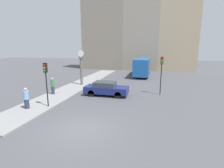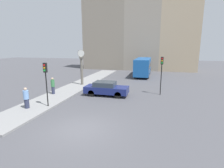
{
  "view_description": "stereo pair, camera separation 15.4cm",
  "coord_description": "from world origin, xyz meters",
  "px_view_note": "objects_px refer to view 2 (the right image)",
  "views": [
    {
      "loc": [
        4.12,
        -8.99,
        4.88
      ],
      "look_at": [
        0.02,
        7.39,
        1.28
      ],
      "focal_mm": 28.0,
      "sensor_mm": 36.0,
      "label": 1
    },
    {
      "loc": [
        4.27,
        -8.95,
        4.88
      ],
      "look_at": [
        0.02,
        7.39,
        1.28
      ],
      "focal_mm": 28.0,
      "sensor_mm": 36.0,
      "label": 2
    }
  ],
  "objects_px": {
    "bus_distant": "(143,66)",
    "sedan_car": "(106,88)",
    "traffic_light_near": "(46,75)",
    "pedestrian_blue_stripe": "(26,98)",
    "pedestrian_green_hoodie": "(53,86)",
    "traffic_light_far": "(162,68)",
    "street_clock": "(82,68)"
  },
  "relations": [
    {
      "from": "bus_distant",
      "to": "sedan_car",
      "type": "bearing_deg",
      "value": -100.98
    },
    {
      "from": "traffic_light_near",
      "to": "pedestrian_blue_stripe",
      "type": "xyz_separation_m",
      "value": [
        -1.3,
        -0.85,
        -1.72
      ]
    },
    {
      "from": "traffic_light_near",
      "to": "bus_distant",
      "type": "bearing_deg",
      "value": 71.19
    },
    {
      "from": "bus_distant",
      "to": "pedestrian_green_hoodie",
      "type": "bearing_deg",
      "value": -118.37
    },
    {
      "from": "bus_distant",
      "to": "pedestrian_blue_stripe",
      "type": "bearing_deg",
      "value": -111.51
    },
    {
      "from": "sedan_car",
      "to": "pedestrian_green_hoodie",
      "type": "bearing_deg",
      "value": -166.29
    },
    {
      "from": "sedan_car",
      "to": "traffic_light_far",
      "type": "xyz_separation_m",
      "value": [
        5.37,
        1.65,
        2.07
      ]
    },
    {
      "from": "sedan_car",
      "to": "traffic_light_near",
      "type": "height_order",
      "value": "traffic_light_near"
    },
    {
      "from": "traffic_light_far",
      "to": "street_clock",
      "type": "bearing_deg",
      "value": 168.16
    },
    {
      "from": "traffic_light_far",
      "to": "pedestrian_blue_stripe",
      "type": "distance_m",
      "value": 12.68
    },
    {
      "from": "bus_distant",
      "to": "traffic_light_far",
      "type": "relative_size",
      "value": 2.01
    },
    {
      "from": "traffic_light_near",
      "to": "pedestrian_green_hoodie",
      "type": "xyz_separation_m",
      "value": [
        -1.73,
        3.45,
        -1.69
      ]
    },
    {
      "from": "street_clock",
      "to": "pedestrian_blue_stripe",
      "type": "relative_size",
      "value": 2.65
    },
    {
      "from": "sedan_car",
      "to": "pedestrian_green_hoodie",
      "type": "distance_m",
      "value": 5.46
    },
    {
      "from": "pedestrian_green_hoodie",
      "to": "sedan_car",
      "type": "bearing_deg",
      "value": 13.71
    },
    {
      "from": "pedestrian_blue_stripe",
      "to": "street_clock",
      "type": "bearing_deg",
      "value": 86.53
    },
    {
      "from": "sedan_car",
      "to": "street_clock",
      "type": "distance_m",
      "value": 5.88
    },
    {
      "from": "street_clock",
      "to": "pedestrian_blue_stripe",
      "type": "xyz_separation_m",
      "value": [
        -0.56,
        -9.28,
        -1.35
      ]
    },
    {
      "from": "bus_distant",
      "to": "street_clock",
      "type": "xyz_separation_m",
      "value": [
        -6.88,
        -9.61,
        0.63
      ]
    },
    {
      "from": "bus_distant",
      "to": "traffic_light_near",
      "type": "bearing_deg",
      "value": -108.81
    },
    {
      "from": "bus_distant",
      "to": "traffic_light_far",
      "type": "xyz_separation_m",
      "value": [
        2.79,
        -11.64,
        1.11
      ]
    },
    {
      "from": "street_clock",
      "to": "pedestrian_green_hoodie",
      "type": "bearing_deg",
      "value": -101.31
    },
    {
      "from": "bus_distant",
      "to": "street_clock",
      "type": "bearing_deg",
      "value": -125.61
    },
    {
      "from": "traffic_light_far",
      "to": "pedestrian_green_hoodie",
      "type": "height_order",
      "value": "traffic_light_far"
    },
    {
      "from": "traffic_light_near",
      "to": "sedan_car",
      "type": "bearing_deg",
      "value": 53.08
    },
    {
      "from": "sedan_car",
      "to": "pedestrian_blue_stripe",
      "type": "distance_m",
      "value": 7.42
    },
    {
      "from": "traffic_light_near",
      "to": "traffic_light_far",
      "type": "xyz_separation_m",
      "value": [
        8.93,
        6.4,
        0.12
      ]
    },
    {
      "from": "bus_distant",
      "to": "pedestrian_blue_stripe",
      "type": "distance_m",
      "value": 20.32
    },
    {
      "from": "traffic_light_far",
      "to": "pedestrian_green_hoodie",
      "type": "xyz_separation_m",
      "value": [
        -10.67,
        -2.95,
        -1.81
      ]
    },
    {
      "from": "sedan_car",
      "to": "bus_distant",
      "type": "height_order",
      "value": "bus_distant"
    },
    {
      "from": "traffic_light_far",
      "to": "pedestrian_green_hoodie",
      "type": "relative_size",
      "value": 2.3
    },
    {
      "from": "sedan_car",
      "to": "pedestrian_green_hoodie",
      "type": "relative_size",
      "value": 2.59
    }
  ]
}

